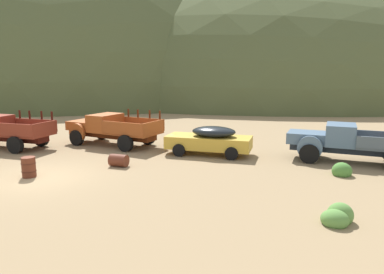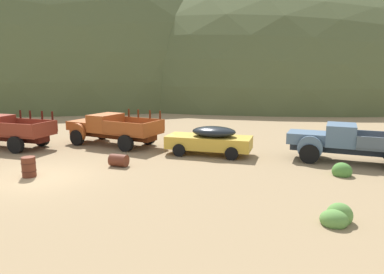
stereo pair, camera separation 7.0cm
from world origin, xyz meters
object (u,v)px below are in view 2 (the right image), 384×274
(truck_chalk_blue, at_px, (343,142))
(oil_drum_tipped, at_px, (119,160))
(truck_oxide_orange, at_px, (107,128))
(oil_drum_by_truck, at_px, (29,167))
(car_faded_yellow, at_px, (206,140))

(truck_chalk_blue, bearing_deg, oil_drum_tipped, 27.47)
(truck_oxide_orange, xyz_separation_m, oil_drum_tipped, (2.46, -4.94, -0.71))
(truck_chalk_blue, distance_m, oil_drum_by_truck, 14.76)
(truck_oxide_orange, height_order, truck_chalk_blue, truck_oxide_orange)
(truck_oxide_orange, height_order, oil_drum_by_truck, truck_oxide_orange)
(oil_drum_tipped, bearing_deg, car_faded_yellow, 38.15)
(truck_oxide_orange, bearing_deg, truck_chalk_blue, -171.06)
(oil_drum_tipped, bearing_deg, truck_oxide_orange, 116.45)
(truck_oxide_orange, relative_size, oil_drum_by_truck, 7.38)
(truck_chalk_blue, xyz_separation_m, oil_drum_tipped, (-10.79, -2.40, -0.71))
(car_faded_yellow, relative_size, oil_drum_tipped, 5.38)
(truck_oxide_orange, bearing_deg, oil_drum_tipped, 136.25)
(car_faded_yellow, bearing_deg, truck_oxide_orange, -7.77)
(truck_oxide_orange, xyz_separation_m, oil_drum_by_truck, (-0.79, -7.09, -0.57))
(truck_oxide_orange, distance_m, oil_drum_by_truck, 7.15)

